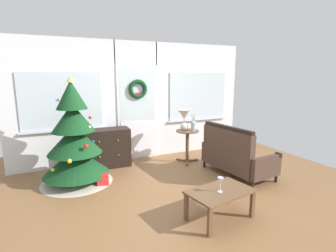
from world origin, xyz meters
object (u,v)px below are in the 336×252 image
at_px(table_lamp, 184,117).
at_px(gift_box, 102,179).
at_px(flower_vase, 193,125).
at_px(coffee_table, 220,194).
at_px(christmas_tree, 75,145).
at_px(dresser_cabinet, 107,148).
at_px(side_table, 187,140).
at_px(wine_glass, 220,181).
at_px(settee_sofa, 234,156).

distance_m(table_lamp, gift_box, 2.09).
xyz_separation_m(flower_vase, coffee_table, (-0.79, -2.08, -0.48)).
bearing_deg(gift_box, christmas_tree, 141.59).
bearing_deg(christmas_tree, dresser_cabinet, 41.90).
relative_size(dresser_cabinet, gift_box, 4.70).
bearing_deg(side_table, coffee_table, -107.84).
distance_m(dresser_cabinet, coffee_table, 2.76).
bearing_deg(table_lamp, christmas_tree, -175.48).
bearing_deg(dresser_cabinet, table_lamp, -15.24).
bearing_deg(christmas_tree, wine_glass, -52.90).
relative_size(coffee_table, gift_box, 4.70).
bearing_deg(settee_sofa, flower_vase, 109.53).
bearing_deg(gift_box, table_lamp, 14.45).
height_order(christmas_tree, side_table, christmas_tree).
distance_m(coffee_table, gift_box, 2.11).
xyz_separation_m(christmas_tree, dresser_cabinet, (0.66, 0.59, -0.28)).
distance_m(dresser_cabinet, settee_sofa, 2.52).
bearing_deg(flower_vase, coffee_table, -110.76).
bearing_deg(settee_sofa, dresser_cabinet, 144.21).
distance_m(table_lamp, wine_glass, 2.36).
bearing_deg(coffee_table, gift_box, 125.03).
bearing_deg(side_table, dresser_cabinet, 163.98).
bearing_deg(settee_sofa, wine_glass, -134.70).
relative_size(christmas_tree, coffee_table, 2.02).
xyz_separation_m(dresser_cabinet, gift_box, (-0.29, -0.89, -0.29)).
height_order(settee_sofa, coffee_table, settee_sofa).
bearing_deg(table_lamp, side_table, -33.69).
height_order(christmas_tree, wine_glass, christmas_tree).
distance_m(christmas_tree, dresser_cabinet, 0.93).
height_order(settee_sofa, flower_vase, flower_vase).
distance_m(coffee_table, wine_glass, 0.20).
relative_size(side_table, flower_vase, 2.00).
distance_m(dresser_cabinet, wine_glass, 2.79).
distance_m(christmas_tree, wine_glass, 2.57).
distance_m(flower_vase, coffee_table, 2.28).
height_order(settee_sofa, gift_box, settee_sofa).
xyz_separation_m(christmas_tree, gift_box, (0.38, -0.30, -0.58)).
distance_m(dresser_cabinet, table_lamp, 1.71).
bearing_deg(flower_vase, wine_glass, -111.14).
bearing_deg(flower_vase, table_lamp, 147.99).
relative_size(dresser_cabinet, flower_vase, 2.62).
xyz_separation_m(wine_glass, gift_box, (-1.17, 1.75, -0.43)).
relative_size(table_lamp, wine_glass, 2.26).
bearing_deg(dresser_cabinet, side_table, -16.02).
bearing_deg(wine_glass, side_table, 71.73).
distance_m(flower_vase, gift_box, 2.15).
xyz_separation_m(dresser_cabinet, side_table, (1.60, -0.46, 0.11)).
relative_size(settee_sofa, gift_box, 7.33).
relative_size(christmas_tree, settee_sofa, 1.29).
xyz_separation_m(side_table, table_lamp, (-0.06, 0.04, 0.49)).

